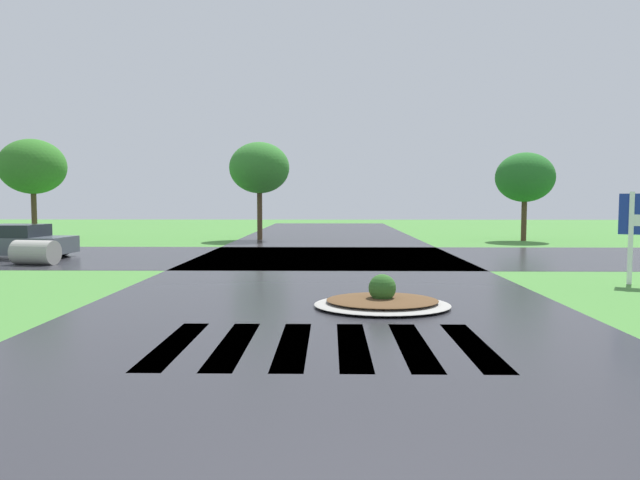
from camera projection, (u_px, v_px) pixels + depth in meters
asphalt_roadway at (326, 293)px, 13.51m from camera, size 9.93×80.00×0.01m
asphalt_cross_road at (327, 257)px, 22.10m from camera, size 90.00×8.94×0.01m
crosswalk_stripes at (323, 345)px, 8.67m from camera, size 4.95×2.92×0.01m
median_island at (382, 301)px, 11.69m from camera, size 2.77×2.35×0.68m
car_silver_hatch at (11, 242)px, 21.67m from camera, size 4.65×2.39×1.26m
drainage_pipe_stack at (35, 252)px, 19.41m from camera, size 1.58×1.09×0.83m
background_treeline at (430, 168)px, 31.30m from camera, size 41.78×5.59×5.84m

